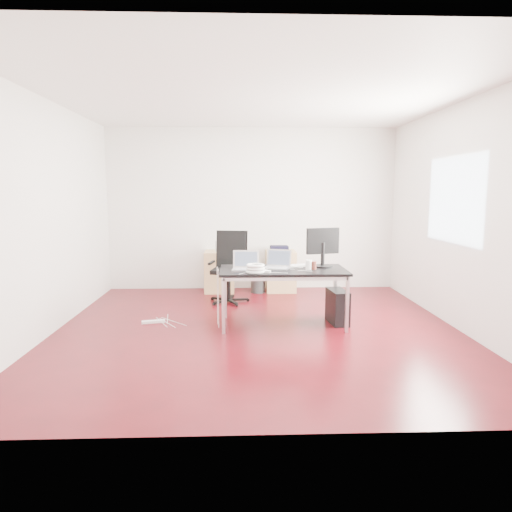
{
  "coord_description": "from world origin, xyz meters",
  "views": [
    {
      "loc": [
        -0.23,
        -5.51,
        1.7
      ],
      "look_at": [
        0.0,
        0.55,
        0.85
      ],
      "focal_mm": 32.0,
      "sensor_mm": 36.0,
      "label": 1
    }
  ],
  "objects_px": {
    "desk": "(283,273)",
    "filing_cabinet_left": "(220,271)",
    "filing_cabinet_right": "(281,271)",
    "pc_tower": "(338,307)",
    "office_chair": "(230,263)"
  },
  "relations": [
    {
      "from": "pc_tower",
      "to": "filing_cabinet_right",
      "type": "bearing_deg",
      "value": 99.7
    },
    {
      "from": "filing_cabinet_right",
      "to": "filing_cabinet_left",
      "type": "bearing_deg",
      "value": 180.0
    },
    {
      "from": "filing_cabinet_left",
      "to": "filing_cabinet_right",
      "type": "distance_m",
      "value": 1.05
    },
    {
      "from": "filing_cabinet_right",
      "to": "pc_tower",
      "type": "distance_m",
      "value": 2.07
    },
    {
      "from": "office_chair",
      "to": "filing_cabinet_right",
      "type": "distance_m",
      "value": 1.15
    },
    {
      "from": "desk",
      "to": "filing_cabinet_left",
      "type": "distance_m",
      "value": 2.25
    },
    {
      "from": "desk",
      "to": "pc_tower",
      "type": "distance_m",
      "value": 0.86
    },
    {
      "from": "office_chair",
      "to": "filing_cabinet_right",
      "type": "bearing_deg",
      "value": 51.02
    },
    {
      "from": "desk",
      "to": "office_chair",
      "type": "distance_m",
      "value": 1.5
    },
    {
      "from": "filing_cabinet_right",
      "to": "pc_tower",
      "type": "relative_size",
      "value": 1.56
    },
    {
      "from": "office_chair",
      "to": "filing_cabinet_right",
      "type": "height_order",
      "value": "office_chair"
    },
    {
      "from": "desk",
      "to": "filing_cabinet_left",
      "type": "height_order",
      "value": "desk"
    },
    {
      "from": "desk",
      "to": "office_chair",
      "type": "bearing_deg",
      "value": 118.06
    },
    {
      "from": "office_chair",
      "to": "filing_cabinet_left",
      "type": "distance_m",
      "value": 0.78
    },
    {
      "from": "filing_cabinet_right",
      "to": "desk",
      "type": "bearing_deg",
      "value": -94.41
    }
  ]
}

